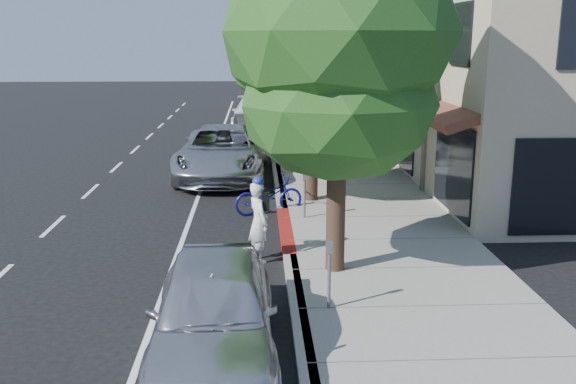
{
  "coord_description": "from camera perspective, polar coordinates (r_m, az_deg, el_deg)",
  "views": [
    {
      "loc": [
        -0.71,
        -14.75,
        4.93
      ],
      "look_at": [
        0.01,
        0.0,
        1.35
      ],
      "focal_mm": 40.0,
      "sensor_mm": 36.0,
      "label": 1
    }
  ],
  "objects": [
    {
      "name": "storefront_building",
      "position": [
        34.37,
        14.95,
        10.79
      ],
      "size": [
        10.0,
        36.0,
        7.0
      ],
      "primitive_type": "cube",
      "color": "#B9AC8E",
      "rests_on": "ground"
    },
    {
      "name": "dark_sedan",
      "position": [
        29.55,
        -3.04,
        5.44
      ],
      "size": [
        2.09,
        4.63,
        1.47
      ],
      "primitive_type": "imported",
      "rotation": [
        0.0,
        0.0,
        0.12
      ],
      "color": "#232629",
      "rests_on": "ground"
    },
    {
      "name": "ground",
      "position": [
        15.57,
        -0.02,
        -4.84
      ],
      "size": [
        120.0,
        120.0,
        0.0
      ],
      "primitive_type": "plane",
      "color": "black",
      "rests_on": "ground"
    },
    {
      "name": "pedestrian",
      "position": [
        24.2,
        5.36,
        4.19
      ],
      "size": [
        0.87,
        0.71,
        1.68
      ],
      "primitive_type": "imported",
      "rotation": [
        0.0,
        0.0,
        3.24
      ],
      "color": "black",
      "rests_on": "sidewalk"
    },
    {
      "name": "dark_suv_far",
      "position": [
        37.83,
        -2.86,
        7.24
      ],
      "size": [
        2.02,
        4.43,
        1.48
      ],
      "primitive_type": "imported",
      "rotation": [
        0.0,
        0.0,
        -0.06
      ],
      "color": "black",
      "rests_on": "ground"
    },
    {
      "name": "white_pickup",
      "position": [
        34.94,
        -2.99,
        6.88
      ],
      "size": [
        2.42,
        5.83,
        1.68
      ],
      "primitive_type": "imported",
      "rotation": [
        0.0,
        0.0,
        -0.01
      ],
      "color": "white",
      "rests_on": "ground"
    },
    {
      "name": "curb_red_segment",
      "position": [
        16.5,
        -0.19,
        -3.49
      ],
      "size": [
        0.32,
        4.0,
        0.15
      ],
      "primitive_type": "cube",
      "color": "maroon",
      "rests_on": "ground"
    },
    {
      "name": "curb",
      "position": [
        23.27,
        -0.97,
        1.58
      ],
      "size": [
        0.3,
        56.0,
        0.15
      ],
      "primitive_type": "cube",
      "color": "#9E998E",
      "rests_on": "ground"
    },
    {
      "name": "sidewalk",
      "position": [
        23.46,
        4.65,
        1.63
      ],
      "size": [
        4.6,
        56.0,
        0.15
      ],
      "primitive_type": "cube",
      "color": "gray",
      "rests_on": "ground"
    },
    {
      "name": "street_tree_4",
      "position": [
        36.79,
        -0.28,
        12.54
      ],
      "size": [
        4.13,
        4.13,
        6.84
      ],
      "color": "black",
      "rests_on": "ground"
    },
    {
      "name": "street_tree_0",
      "position": [
        12.85,
        4.55,
        13.49
      ],
      "size": [
        4.69,
        4.69,
        7.9
      ],
      "color": "black",
      "rests_on": "ground"
    },
    {
      "name": "near_car_a",
      "position": [
        10.15,
        -6.61,
        -10.42
      ],
      "size": [
        2.03,
        4.8,
        1.62
      ],
      "primitive_type": "imported",
      "rotation": [
        0.0,
        0.0,
        0.02
      ],
      "color": "silver",
      "rests_on": "ground"
    },
    {
      "name": "bicycle",
      "position": [
        18.29,
        -1.73,
        -0.29
      ],
      "size": [
        2.15,
        1.36,
        1.07
      ],
      "primitive_type": "imported",
      "rotation": [
        0.0,
        0.0,
        1.92
      ],
      "color": "navy",
      "rests_on": "ground"
    },
    {
      "name": "cyclist",
      "position": [
        14.32,
        -2.63,
        -2.67
      ],
      "size": [
        0.66,
        0.78,
        1.83
      ],
      "primitive_type": "imported",
      "rotation": [
        0.0,
        0.0,
        1.96
      ],
      "color": "white",
      "rests_on": "ground"
    },
    {
      "name": "street_tree_2",
      "position": [
        24.82,
        0.96,
        11.71
      ],
      "size": [
        4.53,
        4.53,
        6.79
      ],
      "color": "black",
      "rests_on": "ground"
    },
    {
      "name": "street_tree_1",
      "position": [
        18.83,
        2.17,
        11.88
      ],
      "size": [
        4.88,
        4.88,
        7.23
      ],
      "color": "black",
      "rests_on": "ground"
    },
    {
      "name": "street_tree_3",
      "position": [
        30.8,
        0.22,
        14.33
      ],
      "size": [
        4.31,
        4.31,
        8.33
      ],
      "color": "black",
      "rests_on": "ground"
    },
    {
      "name": "silver_suv",
      "position": [
        23.14,
        -5.83,
        3.55
      ],
      "size": [
        3.3,
        6.7,
        1.83
      ],
      "primitive_type": "imported",
      "rotation": [
        0.0,
        0.0,
        -0.04
      ],
      "color": "#B3B3B8",
      "rests_on": "ground"
    },
    {
      "name": "street_tree_5",
      "position": [
        42.79,
        -0.64,
        12.61
      ],
      "size": [
        4.82,
        4.82,
        6.97
      ],
      "color": "black",
      "rests_on": "ground"
    }
  ]
}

